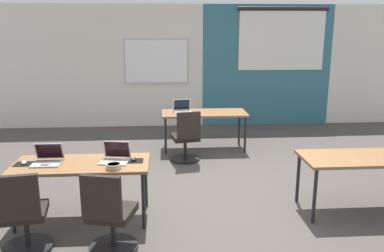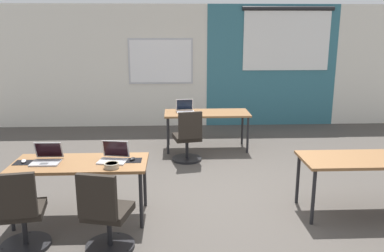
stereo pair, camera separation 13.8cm
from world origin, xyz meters
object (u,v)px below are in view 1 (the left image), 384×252
object	(u,v)px
desk_near_left	(82,168)
chair_near_left_inner	(110,219)
desk_near_right	(365,161)
mouse_near_left_end	(24,162)
laptop_near_left_end	(47,159)
chair_near_left_end	(24,219)
laptop_near_left_inner	(115,157)
desk_far_center	(204,115)
laptop_far_left	(183,109)
chair_far_left	(186,141)
mouse_near_left_inner	(134,159)
snack_bowl	(114,166)

from	to	relation	value
desk_near_left	chair_near_left_inner	world-z (taller)	chair_near_left_inner
desk_near_left	chair_near_left_inner	distance (m)	0.94
desk_near_right	mouse_near_left_end	world-z (taller)	mouse_near_left_end
laptop_near_left_end	chair_near_left_end	world-z (taller)	laptop_near_left_end
desk_near_right	laptop_near_left_end	world-z (taller)	laptop_near_left_end
mouse_near_left_end	laptop_near_left_inner	xyz separation A→B (m)	(1.06, 0.02, 0.03)
desk_far_center	laptop_far_left	world-z (taller)	laptop_far_left
desk_near_right	chair_near_left_end	xyz separation A→B (m)	(-3.96, -0.73, -0.28)
chair_near_left_end	chair_near_left_inner	xyz separation A→B (m)	(0.88, -0.06, 0.00)
mouse_near_left_end	chair_near_left_end	bearing A→B (deg)	-74.41
desk_near_right	desk_far_center	size ratio (longest dim) A/B	1.00
chair_far_left	mouse_near_left_end	bearing A→B (deg)	33.94
laptop_far_left	mouse_near_left_end	size ratio (longest dim) A/B	3.24
laptop_far_left	laptop_near_left_inner	bearing A→B (deg)	-115.02
laptop_near_left_end	desk_near_right	bearing A→B (deg)	0.51
chair_far_left	chair_near_left_end	xyz separation A→B (m)	(-1.82, -2.80, 0.00)
laptop_near_left_inner	chair_near_left_inner	xyz separation A→B (m)	(0.02, -0.82, -0.39)
laptop_far_left	mouse_near_left_inner	world-z (taller)	laptop_far_left
laptop_far_left	snack_bowl	size ratio (longest dim) A/B	2.03
laptop_far_left	desk_near_left	bearing A→B (deg)	-121.75
desk_near_left	chair_near_left_inner	size ratio (longest dim) A/B	1.74
desk_far_center	chair_near_left_end	size ratio (longest dim) A/B	1.74
chair_far_left	laptop_near_left_end	world-z (taller)	laptop_near_left_end
desk_near_right	laptop_far_left	xyz separation A→B (m)	(-2.16, 2.85, 0.11)
laptop_near_left_inner	chair_near_left_inner	size ratio (longest dim) A/B	0.41
laptop_far_left	snack_bowl	xyz separation A→B (m)	(-0.93, -3.07, -0.01)
laptop_near_left_inner	mouse_near_left_inner	size ratio (longest dim) A/B	3.29
chair_near_left_inner	laptop_near_left_end	bearing A→B (deg)	-30.85
desk_far_center	laptop_near_left_inner	world-z (taller)	laptop_near_left_inner
desk_far_center	mouse_near_left_end	xyz separation A→B (m)	(-2.41, -2.79, 0.08)
laptop_near_left_inner	desk_near_left	bearing A→B (deg)	-166.16
laptop_near_left_end	chair_near_left_end	size ratio (longest dim) A/B	0.36
mouse_near_left_end	mouse_near_left_inner	world-z (taller)	same
desk_near_left	snack_bowl	distance (m)	0.48
laptop_far_left	laptop_near_left_inner	distance (m)	2.97
desk_near_right	mouse_near_left_end	bearing A→B (deg)	179.93
desk_near_left	chair_far_left	bearing A→B (deg)	56.58
desk_near_left	chair_near_left_end	size ratio (longest dim) A/B	1.74
laptop_near_left_inner	laptop_near_left_end	bearing A→B (deg)	-169.27
chair_near_left_inner	chair_far_left	bearing A→B (deg)	-94.30
desk_near_right	mouse_near_left_inner	world-z (taller)	mouse_near_left_inner
desk_far_center	chair_far_left	distance (m)	0.88
chair_near_left_inner	snack_bowl	xyz separation A→B (m)	(-0.01, 0.57, 0.38)
desk_far_center	chair_near_left_end	distance (m)	4.17
desk_far_center	chair_near_left_end	world-z (taller)	chair_near_left_end
laptop_near_left_end	desk_near_left	bearing A→B (deg)	-1.44
laptop_near_left_end	chair_near_left_end	distance (m)	0.84
chair_near_left_end	laptop_near_left_inner	distance (m)	1.21
chair_near_left_end	desk_far_center	bearing A→B (deg)	-131.40
chair_far_left	chair_near_left_inner	distance (m)	3.01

